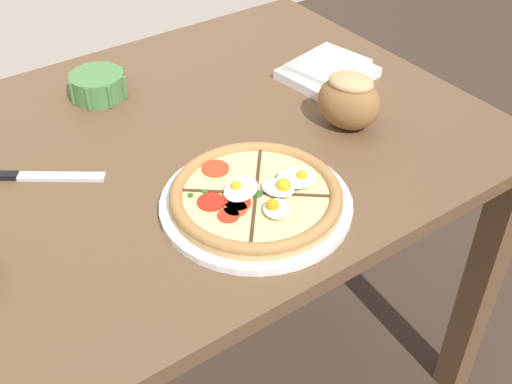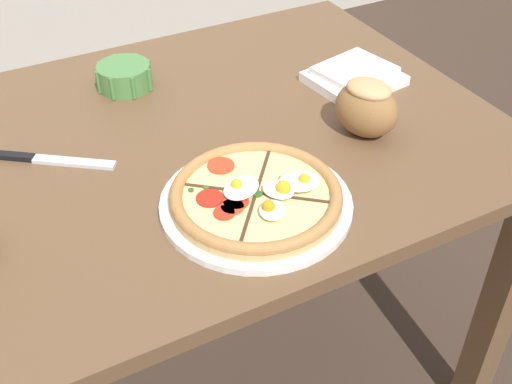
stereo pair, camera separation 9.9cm
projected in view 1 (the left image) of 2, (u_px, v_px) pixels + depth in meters
ground_plane at (197, 382)px, 1.61m from camera, size 12.00×12.00×0.00m
dining_table at (179, 191)px, 1.22m from camera, size 1.14×0.83×0.73m
pizza at (256, 197)px, 1.00m from camera, size 0.30×0.30×0.05m
ramekin_bowl at (98, 85)px, 1.26m from camera, size 0.12×0.12×0.05m
napkin_folded at (328, 71)px, 1.33m from camera, size 0.19×0.17×0.04m
bread_piece_mid at (349, 100)px, 1.16m from camera, size 0.13×0.15×0.11m
knife_main at (28, 176)px, 1.07m from camera, size 0.21×0.16×0.01m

